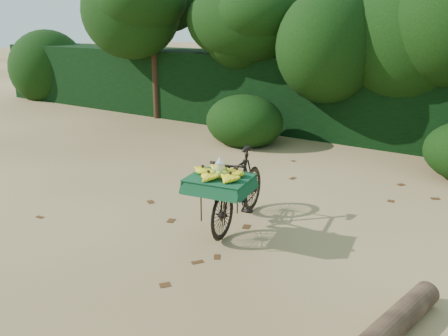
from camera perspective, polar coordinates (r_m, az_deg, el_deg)
The scene contains 6 objects.
ground at distance 5.62m, azimuth 5.98°, elevation -10.79°, with size 80.00×80.00×0.00m, color tan.
vendor_bicycle at distance 6.25m, azimuth 1.68°, elevation -2.41°, with size 0.88×1.83×1.03m.
hedge_backdrop at distance 11.09m, azimuth 21.61°, elevation 7.24°, with size 26.00×1.80×1.80m, color black.
tree_row at distance 10.35m, azimuth 17.72°, elevation 13.14°, with size 14.50×2.00×4.00m, color black, non-canonical shape.
bush_clumps at distance 9.16m, azimuth 21.57°, elevation 2.38°, with size 8.80×1.70×0.90m, color black, non-canonical shape.
leaf_litter at distance 6.14m, azimuth 8.83°, elevation -8.27°, with size 7.00×7.30×0.01m, color #492A13, non-canonical shape.
Camera 1 is at (2.23, -4.42, 2.67)m, focal length 38.00 mm.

